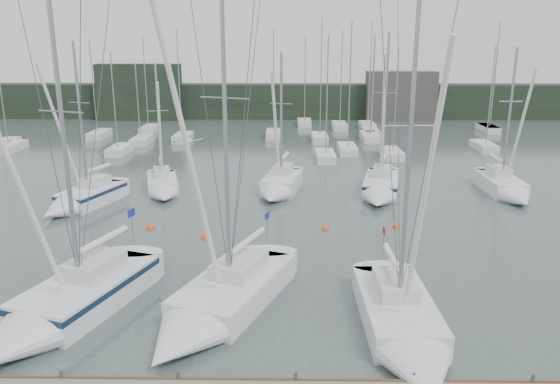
{
  "coord_description": "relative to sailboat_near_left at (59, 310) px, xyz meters",
  "views": [
    {
      "loc": [
        1.71,
        -20.13,
        11.58
      ],
      "look_at": [
        1.33,
        5.0,
        4.48
      ],
      "focal_mm": 35.0,
      "sensor_mm": 36.0,
      "label": 1
    }
  ],
  "objects": [
    {
      "name": "sailboat_near_center",
      "position": [
        6.34,
        0.24,
        -0.09
      ],
      "size": [
        6.61,
        10.34,
        15.77
      ],
      "rotation": [
        0.0,
        0.0,
        -0.38
      ],
      "color": "silver",
      "rests_on": "ground"
    },
    {
      "name": "buoy_b",
      "position": [
        11.91,
        11.98,
        -0.64
      ],
      "size": [
        0.49,
        0.49,
        0.49
      ],
      "primitive_type": "sphere",
      "color": "#F84816",
      "rests_on": "ground"
    },
    {
      "name": "sailboat_mid_e",
      "position": [
        26.14,
        19.61,
        -0.08
      ],
      "size": [
        2.46,
        7.85,
        11.75
      ],
      "rotation": [
        0.0,
        0.0,
        0.0
      ],
      "color": "silver",
      "rests_on": "ground"
    },
    {
      "name": "buoy_c",
      "position": [
        0.85,
        12.04,
        -0.64
      ],
      "size": [
        0.58,
        0.58,
        0.58
      ],
      "primitive_type": "sphere",
      "color": "#F84816",
      "rests_on": "ground"
    },
    {
      "name": "sailboat_mid_b",
      "position": [
        -0.04,
        19.78,
        -0.13
      ],
      "size": [
        3.82,
        6.91,
        10.51
      ],
      "rotation": [
        0.0,
        0.0,
        0.26
      ],
      "color": "silver",
      "rests_on": "ground"
    },
    {
      "name": "buoy_d",
      "position": [
        16.42,
        12.53,
        -0.64
      ],
      "size": [
        0.45,
        0.45,
        0.45
      ],
      "primitive_type": "sphere",
      "color": "#F84816",
      "rests_on": "ground"
    },
    {
      "name": "far_building_right",
      "position": [
        25.84,
        59.74,
        2.86
      ],
      "size": [
        10.0,
        3.0,
        7.0
      ],
      "primitive_type": "cube",
      "color": "#45423F",
      "rests_on": "ground"
    },
    {
      "name": "sailboat_near_right",
      "position": [
        14.17,
        -1.54,
        -0.1
      ],
      "size": [
        3.01,
        9.69,
        14.28
      ],
      "rotation": [
        0.0,
        0.0,
        0.02
      ],
      "color": "silver",
      "rests_on": "ground"
    },
    {
      "name": "sailboat_mid_c",
      "position": [
        8.84,
        19.85,
        -0.05
      ],
      "size": [
        3.78,
        7.59,
        11.35
      ],
      "rotation": [
        0.0,
        0.0,
        -0.19
      ],
      "color": "silver",
      "rests_on": "ground"
    },
    {
      "name": "mast_forest",
      "position": [
        8.86,
        42.95,
        -0.17
      ],
      "size": [
        58.79,
        26.43,
        13.83
      ],
      "color": "silver",
      "rests_on": "ground"
    },
    {
      "name": "far_treeline",
      "position": [
        7.84,
        61.74,
        1.86
      ],
      "size": [
        90.0,
        4.0,
        5.0
      ],
      "primitive_type": "cube",
      "color": "black",
      "rests_on": "ground"
    },
    {
      "name": "sailboat_near_left",
      "position": [
        0.0,
        0.0,
        0.0
      ],
      "size": [
        6.14,
        10.22,
        14.8
      ],
      "rotation": [
        0.0,
        0.0,
        -0.33
      ],
      "color": "silver",
      "rests_on": "ground"
    },
    {
      "name": "seagull",
      "position": [
        5.83,
        -0.38,
        7.26
      ],
      "size": [
        1.05,
        0.49,
        0.21
      ],
      "rotation": [
        0.0,
        0.0,
        0.16
      ],
      "color": "silver",
      "rests_on": "ground"
    },
    {
      "name": "ground",
      "position": [
        7.84,
        -0.26,
        -0.64
      ],
      "size": [
        160.0,
        160.0,
        0.0
      ],
      "primitive_type": "plane",
      "color": "#42504D",
      "rests_on": "ground"
    },
    {
      "name": "sailboat_mid_a",
      "position": [
        -5.12,
        16.15,
        -0.04
      ],
      "size": [
        4.78,
        7.76,
        12.21
      ],
      "rotation": [
        0.0,
        0.0,
        -0.34
      ],
      "color": "silver",
      "rests_on": "ground"
    },
    {
      "name": "buoy_a",
      "position": [
        4.55,
        10.37,
        -0.64
      ],
      "size": [
        0.54,
        0.54,
        0.54
      ],
      "primitive_type": "sphere",
      "color": "#F84816",
      "rests_on": "ground"
    },
    {
      "name": "far_building_left",
      "position": [
        -12.16,
        59.74,
        3.36
      ],
      "size": [
        12.0,
        3.0,
        8.0
      ],
      "primitive_type": "cube",
      "color": "black",
      "rests_on": "ground"
    },
    {
      "name": "sailboat_mid_d",
      "position": [
        16.54,
        19.44,
        -0.05
      ],
      "size": [
        4.33,
        8.82,
        12.87
      ],
      "rotation": [
        0.0,
        0.0,
        -0.22
      ],
      "color": "silver",
      "rests_on": "ground"
    }
  ]
}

